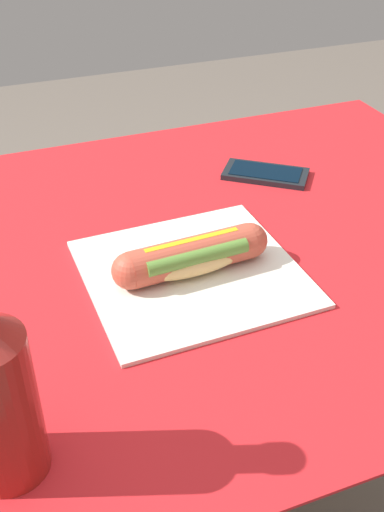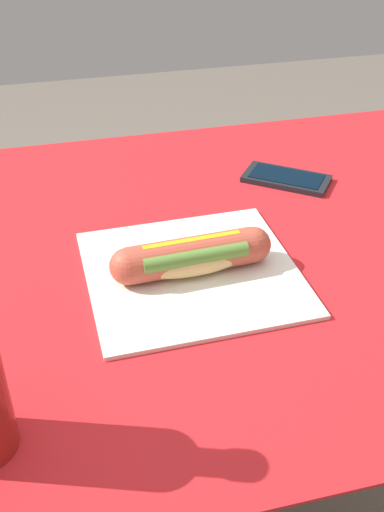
# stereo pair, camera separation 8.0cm
# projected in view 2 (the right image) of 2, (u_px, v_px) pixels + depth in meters

# --- Properties ---
(dining_table) EXTENTS (1.16, 0.81, 0.76)m
(dining_table) POSITION_uv_depth(u_px,v_px,m) (173.00, 332.00, 0.95)
(dining_table) COLOR brown
(dining_table) RESTS_ON ground
(paper_wrapper) EXTENTS (0.28, 0.27, 0.01)m
(paper_wrapper) POSITION_uv_depth(u_px,v_px,m) (192.00, 273.00, 0.82)
(paper_wrapper) COLOR silver
(paper_wrapper) RESTS_ON dining_table
(hot_dog) EXTENTS (0.22, 0.07, 0.05)m
(hot_dog) POSITION_uv_depth(u_px,v_px,m) (192.00, 256.00, 0.80)
(hot_dog) COLOR #E5BC75
(hot_dog) RESTS_ON paper_wrapper
(cell_phone) EXTENTS (0.15, 0.14, 0.01)m
(cell_phone) POSITION_uv_depth(u_px,v_px,m) (286.00, 178.00, 1.03)
(cell_phone) COLOR black
(cell_phone) RESTS_ON dining_table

